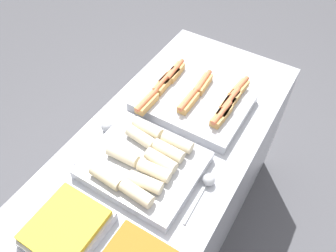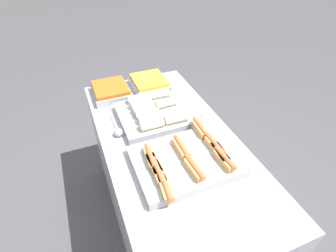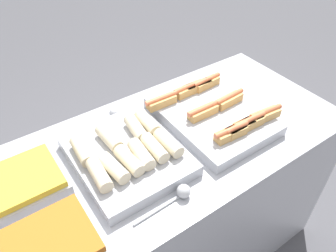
{
  "view_description": "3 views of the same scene",
  "coord_description": "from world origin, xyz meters",
  "views": [
    {
      "loc": [
        -0.79,
        -0.47,
        2.01
      ],
      "look_at": [
        -0.02,
        0.0,
        0.96
      ],
      "focal_mm": 35.0,
      "sensor_mm": 36.0,
      "label": 1
    },
    {
      "loc": [
        1.01,
        -0.41,
        1.86
      ],
      "look_at": [
        -0.02,
        0.0,
        0.96
      ],
      "focal_mm": 28.0,
      "sensor_mm": 36.0,
      "label": 2
    },
    {
      "loc": [
        -0.57,
        -0.79,
        1.8
      ],
      "look_at": [
        -0.02,
        0.0,
        0.96
      ],
      "focal_mm": 35.0,
      "sensor_mm": 36.0,
      "label": 3
    }
  ],
  "objects": [
    {
      "name": "counter",
      "position": [
        0.0,
        0.0,
        0.44
      ],
      "size": [
        1.49,
        0.73,
        0.88
      ],
      "color": "#A8AAB2",
      "rests_on": "ground_plane"
    },
    {
      "name": "tray_side_back",
      "position": [
        -0.57,
        0.08,
        0.92
      ],
      "size": [
        0.27,
        0.24,
        0.07
      ],
      "color": "#A8AAB2",
      "rests_on": "counter"
    },
    {
      "name": "serving_spoon_far",
      "position": [
        -0.14,
        0.26,
        0.9
      ],
      "size": [
        0.24,
        0.05,
        0.05
      ],
      "color": "#B2B5BA",
      "rests_on": "counter"
    },
    {
      "name": "serving_spoon_near",
      "position": [
        -0.15,
        -0.26,
        0.9
      ],
      "size": [
        0.23,
        0.05,
        0.05
      ],
      "color": "#B2B5BA",
      "rests_on": "counter"
    },
    {
      "name": "ground_plane",
      "position": [
        0.0,
        0.0,
        0.0
      ],
      "size": [
        12.0,
        12.0,
        0.0
      ],
      "primitive_type": "plane",
      "color": "#4C4C51"
    },
    {
      "name": "tray_wraps",
      "position": [
        -0.21,
        -0.0,
        0.92
      ],
      "size": [
        0.38,
        0.45,
        0.1
      ],
      "color": "#A8AAB2",
      "rests_on": "counter"
    },
    {
      "name": "tray_side_front",
      "position": [
        -0.57,
        -0.2,
        0.92
      ],
      "size": [
        0.27,
        0.24,
        0.07
      ],
      "color": "#A8AAB2",
      "rests_on": "counter"
    },
    {
      "name": "tray_hotdogs",
      "position": [
        0.21,
        -0.0,
        0.92
      ],
      "size": [
        0.46,
        0.5,
        0.1
      ],
      "color": "#A8AAB2",
      "rests_on": "counter"
    }
  ]
}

